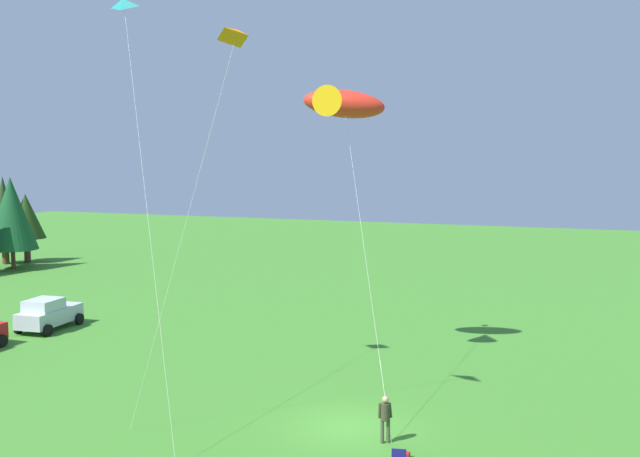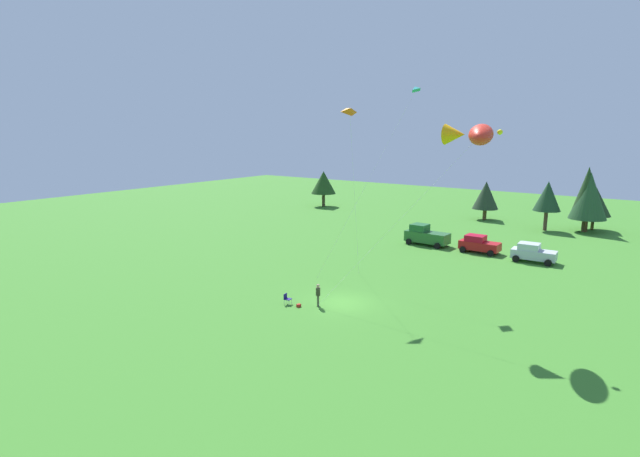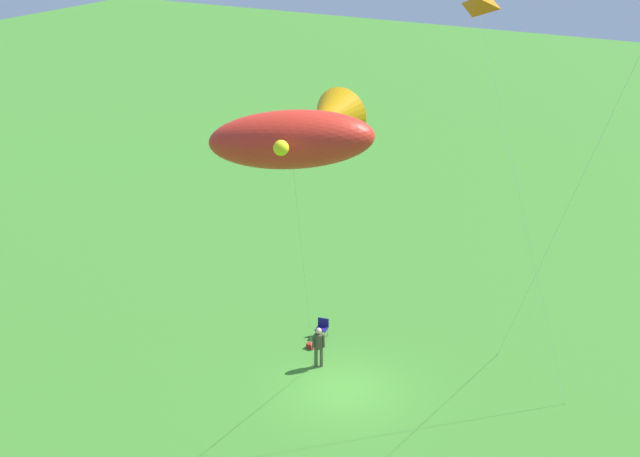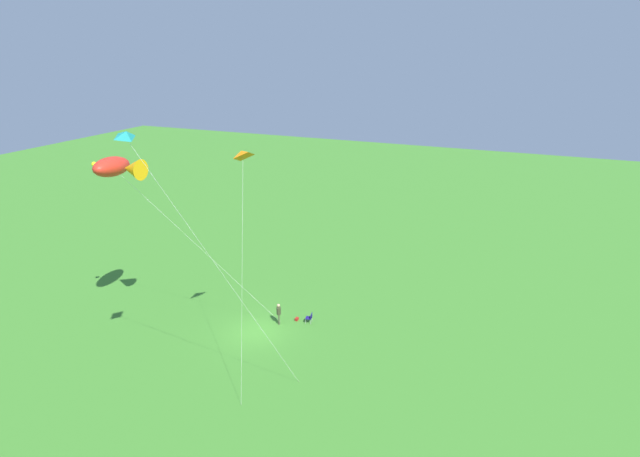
{
  "view_description": "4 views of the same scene",
  "coord_description": "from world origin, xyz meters",
  "px_view_note": "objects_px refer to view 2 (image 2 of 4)",
  "views": [
    {
      "loc": [
        -26.43,
        -8.47,
        10.54
      ],
      "look_at": [
        -1.78,
        0.49,
        7.8
      ],
      "focal_mm": 42.0,
      "sensor_mm": 36.0,
      "label": 1
    },
    {
      "loc": [
        20.18,
        -30.78,
        13.12
      ],
      "look_at": [
        -1.31,
        -1.18,
        5.89
      ],
      "focal_mm": 28.0,
      "sensor_mm": 36.0,
      "label": 2
    },
    {
      "loc": [
        26.01,
        13.55,
        18.8
      ],
      "look_at": [
        -0.84,
        -1.57,
        6.13
      ],
      "focal_mm": 50.0,
      "sensor_mm": 36.0,
      "label": 3
    },
    {
      "loc": [
        -17.16,
        28.79,
        20.7
      ],
      "look_at": [
        -4.08,
        -2.95,
        8.04
      ],
      "focal_mm": 28.0,
      "sensor_mm": 36.0,
      "label": 4
    }
  ],
  "objects_px": {
    "car_silver_compact": "(533,253)",
    "kite_delta_orange": "(351,111)",
    "person_kite_flyer": "(318,293)",
    "folding_chair": "(287,298)",
    "kite_delta_teal": "(414,90)",
    "backpack_on_grass": "(299,305)",
    "car_red_sedan": "(479,244)",
    "kite_large_fish": "(474,134)",
    "truck_green_flatbed": "(426,235)"
  },
  "relations": [
    {
      "from": "car_silver_compact",
      "to": "kite_delta_orange",
      "type": "distance_m",
      "value": 24.82
    },
    {
      "from": "person_kite_flyer",
      "to": "folding_chair",
      "type": "distance_m",
      "value": 2.5
    },
    {
      "from": "car_silver_compact",
      "to": "kite_delta_teal",
      "type": "relative_size",
      "value": 0.25
    },
    {
      "from": "person_kite_flyer",
      "to": "kite_delta_orange",
      "type": "xyz_separation_m",
      "value": [
        -0.7,
        5.4,
        13.57
      ]
    },
    {
      "from": "backpack_on_grass",
      "to": "car_red_sedan",
      "type": "bearing_deg",
      "value": 78.02
    },
    {
      "from": "kite_large_fish",
      "to": "kite_delta_orange",
      "type": "distance_m",
      "value": 10.42
    },
    {
      "from": "car_silver_compact",
      "to": "car_red_sedan",
      "type": "bearing_deg",
      "value": -9.9
    },
    {
      "from": "person_kite_flyer",
      "to": "kite_delta_teal",
      "type": "xyz_separation_m",
      "value": [
        1.67,
        11.79,
        15.51
      ]
    },
    {
      "from": "car_silver_compact",
      "to": "kite_large_fish",
      "type": "height_order",
      "value": "kite_large_fish"
    },
    {
      "from": "car_red_sedan",
      "to": "kite_delta_orange",
      "type": "relative_size",
      "value": 0.28
    },
    {
      "from": "car_red_sedan",
      "to": "kite_delta_orange",
      "type": "height_order",
      "value": "kite_delta_orange"
    },
    {
      "from": "car_red_sedan",
      "to": "backpack_on_grass",
      "type": "bearing_deg",
      "value": 78.95
    },
    {
      "from": "kite_delta_orange",
      "to": "kite_delta_teal",
      "type": "xyz_separation_m",
      "value": [
        2.37,
        6.39,
        1.93
      ]
    },
    {
      "from": "kite_delta_teal",
      "to": "car_silver_compact",
      "type": "bearing_deg",
      "value": 54.17
    },
    {
      "from": "car_red_sedan",
      "to": "kite_large_fish",
      "type": "relative_size",
      "value": 0.31
    },
    {
      "from": "backpack_on_grass",
      "to": "car_red_sedan",
      "type": "xyz_separation_m",
      "value": [
        5.28,
        24.88,
        0.84
      ]
    },
    {
      "from": "folding_chair",
      "to": "kite_delta_teal",
      "type": "bearing_deg",
      "value": 62.95
    },
    {
      "from": "backpack_on_grass",
      "to": "kite_large_fish",
      "type": "relative_size",
      "value": 0.02
    },
    {
      "from": "backpack_on_grass",
      "to": "truck_green_flatbed",
      "type": "bearing_deg",
      "value": 92.22
    },
    {
      "from": "person_kite_flyer",
      "to": "backpack_on_grass",
      "type": "height_order",
      "value": "person_kite_flyer"
    },
    {
      "from": "folding_chair",
      "to": "person_kite_flyer",
      "type": "bearing_deg",
      "value": 15.54
    },
    {
      "from": "kite_large_fish",
      "to": "kite_delta_orange",
      "type": "height_order",
      "value": "kite_delta_orange"
    },
    {
      "from": "person_kite_flyer",
      "to": "kite_large_fish",
      "type": "distance_m",
      "value": 15.95
    },
    {
      "from": "kite_large_fish",
      "to": "kite_delta_orange",
      "type": "bearing_deg",
      "value": 177.16
    },
    {
      "from": "person_kite_flyer",
      "to": "car_red_sedan",
      "type": "xyz_separation_m",
      "value": [
        4.2,
        23.88,
        -0.07
      ]
    },
    {
      "from": "truck_green_flatbed",
      "to": "car_silver_compact",
      "type": "distance_m",
      "value": 12.0
    },
    {
      "from": "backpack_on_grass",
      "to": "car_silver_compact",
      "type": "height_order",
      "value": "car_silver_compact"
    },
    {
      "from": "person_kite_flyer",
      "to": "kite_delta_orange",
      "type": "height_order",
      "value": "kite_delta_orange"
    },
    {
      "from": "kite_large_fish",
      "to": "person_kite_flyer",
      "type": "bearing_deg",
      "value": -152.88
    },
    {
      "from": "kite_delta_orange",
      "to": "car_silver_compact",
      "type": "bearing_deg",
      "value": 59.19
    },
    {
      "from": "backpack_on_grass",
      "to": "kite_delta_orange",
      "type": "relative_size",
      "value": 0.02
    },
    {
      "from": "person_kite_flyer",
      "to": "backpack_on_grass",
      "type": "bearing_deg",
      "value": -165.57
    },
    {
      "from": "backpack_on_grass",
      "to": "truck_green_flatbed",
      "type": "height_order",
      "value": "truck_green_flatbed"
    },
    {
      "from": "backpack_on_grass",
      "to": "kite_large_fish",
      "type": "xyz_separation_m",
      "value": [
        10.63,
        5.89,
        12.72
      ]
    },
    {
      "from": "backpack_on_grass",
      "to": "folding_chair",
      "type": "bearing_deg",
      "value": -176.77
    },
    {
      "from": "person_kite_flyer",
      "to": "kite_large_fish",
      "type": "xyz_separation_m",
      "value": [
        9.55,
        4.89,
        11.81
      ]
    },
    {
      "from": "person_kite_flyer",
      "to": "folding_chair",
      "type": "relative_size",
      "value": 2.12
    },
    {
      "from": "truck_green_flatbed",
      "to": "kite_large_fish",
      "type": "xyz_separation_m",
      "value": [
        11.61,
        -19.14,
        11.73
      ]
    },
    {
      "from": "person_kite_flyer",
      "to": "truck_green_flatbed",
      "type": "bearing_deg",
      "value": 66.6
    },
    {
      "from": "truck_green_flatbed",
      "to": "kite_large_fish",
      "type": "height_order",
      "value": "kite_large_fish"
    },
    {
      "from": "car_silver_compact",
      "to": "kite_delta_orange",
      "type": "relative_size",
      "value": 0.29
    },
    {
      "from": "folding_chair",
      "to": "car_silver_compact",
      "type": "bearing_deg",
      "value": 53.18
    },
    {
      "from": "car_red_sedan",
      "to": "kite_large_fish",
      "type": "xyz_separation_m",
      "value": [
        5.35,
        -18.98,
        11.88
      ]
    },
    {
      "from": "kite_large_fish",
      "to": "kite_delta_teal",
      "type": "relative_size",
      "value": 0.81
    },
    {
      "from": "folding_chair",
      "to": "kite_delta_orange",
      "type": "bearing_deg",
      "value": 66.67
    },
    {
      "from": "person_kite_flyer",
      "to": "kite_delta_teal",
      "type": "distance_m",
      "value": 19.55
    },
    {
      "from": "car_red_sedan",
      "to": "car_silver_compact",
      "type": "xyz_separation_m",
      "value": [
        5.72,
        -0.66,
        0.0
      ]
    },
    {
      "from": "backpack_on_grass",
      "to": "car_silver_compact",
      "type": "bearing_deg",
      "value": 65.56
    },
    {
      "from": "folding_chair",
      "to": "car_silver_compact",
      "type": "relative_size",
      "value": 0.19
    },
    {
      "from": "backpack_on_grass",
      "to": "car_silver_compact",
      "type": "distance_m",
      "value": 26.61
    }
  ]
}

